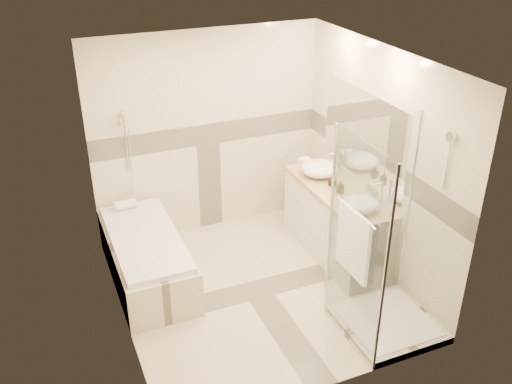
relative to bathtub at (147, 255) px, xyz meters
name	(u,v)px	position (x,y,z in m)	size (l,w,h in m)	color
room	(261,184)	(1.08, -0.64, 0.95)	(2.82, 3.02, 2.52)	beige
bathtub	(147,255)	(0.00, 0.00, 0.00)	(0.75, 1.70, 0.56)	beige
vanity	(336,222)	(2.15, -0.35, 0.12)	(0.58, 1.62, 0.85)	silver
shower_enclosure	(377,283)	(1.86, -1.62, 0.20)	(0.96, 0.93, 2.04)	beige
vessel_sink_near	(319,168)	(2.13, 0.07, 0.63)	(0.44, 0.44, 0.18)	white
vessel_sink_far	(362,204)	(2.13, -0.86, 0.62)	(0.37, 0.37, 0.15)	white
faucet_near	(336,160)	(2.35, 0.07, 0.70)	(0.11, 0.03, 0.27)	silver
faucet_far	(380,192)	(2.35, -0.86, 0.71)	(0.12, 0.03, 0.30)	silver
amenity_bottle_a	(340,187)	(2.13, -0.42, 0.61)	(0.06, 0.07, 0.14)	black
amenity_bottle_b	(332,181)	(2.13, -0.24, 0.61)	(0.10, 0.10, 0.13)	black
folded_towels	(307,163)	(2.13, 0.37, 0.58)	(0.14, 0.23, 0.07)	white
rolled_towel	(125,205)	(-0.06, 0.66, 0.31)	(0.11, 0.11, 0.25)	white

